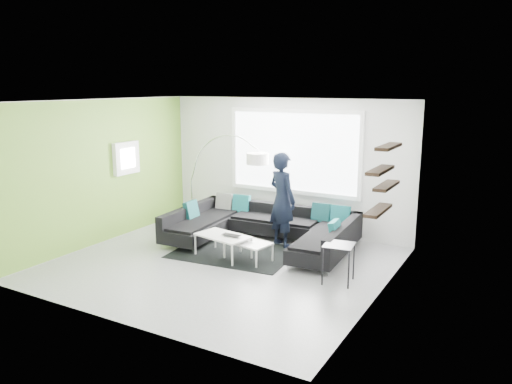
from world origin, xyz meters
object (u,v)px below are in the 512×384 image
at_px(side_table, 338,263).
at_px(person, 282,200).
at_px(sectional_sofa, 261,230).
at_px(coffee_table, 235,248).
at_px(laptop, 230,236).
at_px(arc_lamp, 191,180).

height_order(side_table, person, person).
relative_size(sectional_sofa, side_table, 5.69).
height_order(sectional_sofa, coffee_table, sectional_sofa).
bearing_deg(coffee_table, laptop, -127.60).
relative_size(coffee_table, arc_lamp, 0.61).
bearing_deg(arc_lamp, person, -3.01).
distance_m(side_table, laptop, 2.07).
xyz_separation_m(sectional_sofa, laptop, (-0.13, -0.92, 0.10)).
distance_m(sectional_sofa, arc_lamp, 2.23).
height_order(coffee_table, person, person).
bearing_deg(side_table, arc_lamp, 158.92).
xyz_separation_m(arc_lamp, person, (2.38, -0.32, -0.12)).
bearing_deg(sectional_sofa, laptop, -101.90).
height_order(sectional_sofa, arc_lamp, arc_lamp).
bearing_deg(laptop, coffee_table, 41.77).
bearing_deg(arc_lamp, side_table, -16.42).
distance_m(sectional_sofa, laptop, 0.93).
height_order(sectional_sofa, laptop, sectional_sofa).
bearing_deg(sectional_sofa, side_table, -30.83).
xyz_separation_m(coffee_table, arc_lamp, (-1.98, 1.39, 0.83)).
distance_m(coffee_table, arc_lamp, 2.56).
bearing_deg(coffee_table, side_table, 7.36).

